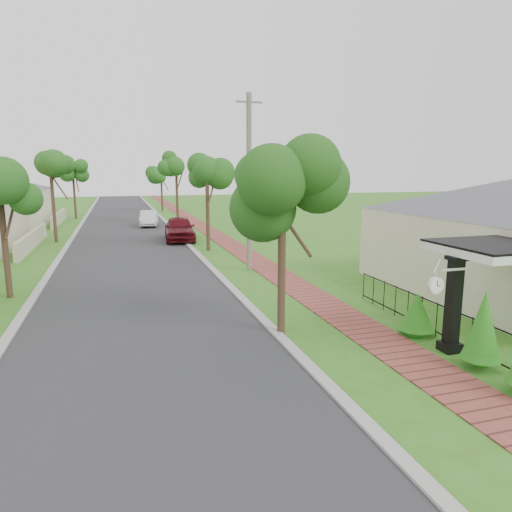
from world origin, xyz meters
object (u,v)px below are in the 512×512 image
parked_car_white (149,218)px  utility_pole (249,183)px  porch_post (453,310)px  near_tree (282,198)px  station_clock (437,284)px  parked_car_red (180,229)px

parked_car_white → utility_pole: (3.30, -19.43, 3.42)m
porch_post → near_tree: bearing=146.3°
near_tree → utility_pole: bearing=80.0°
parked_car_white → station_clock: (4.69, -30.83, 1.30)m
near_tree → station_clock: near_tree is taller
porch_post → parked_car_white: 30.94m
utility_pole → station_clock: 11.68m
near_tree → utility_pole: (1.50, 8.50, 0.18)m
porch_post → near_tree: 5.29m
parked_car_white → near_tree: size_ratio=0.81×
parked_car_red → near_tree: size_ratio=0.97×
utility_pole → station_clock: size_ratio=7.57×
near_tree → porch_post: bearing=-33.7°
porch_post → parked_car_red: porch_post is taller
near_tree → parked_car_red: bearing=91.2°
near_tree → station_clock: (2.89, -2.90, -1.94)m
near_tree → station_clock: bearing=-45.1°
near_tree → utility_pole: 8.63m
parked_car_red → utility_pole: (1.90, -10.37, 3.26)m
near_tree → station_clock: size_ratio=4.63×
near_tree → utility_pole: utility_pole is taller
porch_post → parked_car_white: porch_post is taller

